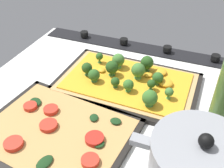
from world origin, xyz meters
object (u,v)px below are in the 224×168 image
(baking_tray_front, at_px, (127,85))
(broccoli_pizza, at_px, (128,80))
(baking_tray_back, at_px, (56,134))
(veggie_pizza_back, at_px, (56,132))

(baking_tray_front, bearing_deg, broccoli_pizza, -137.87)
(broccoli_pizza, bearing_deg, baking_tray_front, 42.13)
(broccoli_pizza, bearing_deg, baking_tray_back, 68.77)
(broccoli_pizza, distance_m, baking_tray_back, 0.25)
(broccoli_pizza, bearing_deg, veggie_pizza_back, 69.04)
(baking_tray_front, xyz_separation_m, veggie_pizza_back, (0.09, 0.23, 0.01))
(broccoli_pizza, height_order, baking_tray_back, broccoli_pizza)
(baking_tray_front, relative_size, baking_tray_back, 1.09)
(broccoli_pizza, xyz_separation_m, veggie_pizza_back, (0.09, 0.23, -0.01))
(baking_tray_front, height_order, baking_tray_back, same)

